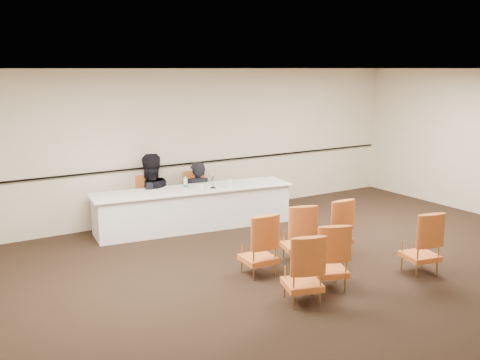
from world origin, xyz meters
name	(u,v)px	position (x,y,z in m)	size (l,w,h in m)	color
floor	(322,274)	(0.00, 0.00, 0.00)	(10.00, 10.00, 0.00)	black
ceiling	(329,69)	(0.00, 0.00, 3.00)	(10.00, 10.00, 0.00)	white
wall_back	(197,143)	(0.00, 4.00, 1.50)	(10.00, 0.04, 3.00)	beige
wall_rail	(199,162)	(0.00, 3.96, 1.10)	(9.80, 0.04, 0.03)	black
panel_table	(194,208)	(-0.54, 3.14, 0.38)	(3.84, 0.88, 0.77)	white
panelist_main	(198,202)	(-0.19, 3.66, 0.35)	(0.61, 0.40, 1.66)	black
panelist_main_chair	(197,196)	(-0.19, 3.66, 0.47)	(0.50, 0.50, 0.95)	#C86624
panelist_second	(150,203)	(-1.17, 3.79, 0.43)	(0.95, 0.74, 1.95)	black
panelist_second_chair	(150,201)	(-1.17, 3.79, 0.47)	(0.50, 0.50, 0.95)	#C86624
papers	(218,186)	(-0.06, 3.05, 0.77)	(0.30, 0.22, 0.00)	white
microphone	(213,181)	(-0.21, 2.97, 0.91)	(0.10, 0.20, 0.28)	black
water_bottle	(185,183)	(-0.70, 3.15, 0.89)	(0.08, 0.08, 0.25)	teal
drinking_glass	(202,186)	(-0.43, 3.02, 0.82)	(0.06, 0.06, 0.10)	white
coffee_cup	(230,183)	(0.13, 2.91, 0.84)	(0.09, 0.09, 0.14)	white
aud_chair_front_left	(258,244)	(-0.81, 0.50, 0.47)	(0.50, 0.50, 0.95)	#C86624
aud_chair_front_mid	(298,233)	(0.03, 0.63, 0.47)	(0.50, 0.50, 0.95)	#C86624
aud_chair_front_right	(334,226)	(0.74, 0.60, 0.47)	(0.50, 0.50, 0.95)	#C86624
aud_chair_back_left	(303,268)	(-0.85, -0.60, 0.47)	(0.50, 0.50, 0.95)	#C86624
aud_chair_back_mid	(329,255)	(-0.25, -0.42, 0.47)	(0.50, 0.50, 0.95)	#C86624
aud_chair_back_right	(421,242)	(1.31, -0.68, 0.47)	(0.50, 0.50, 0.95)	#C86624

